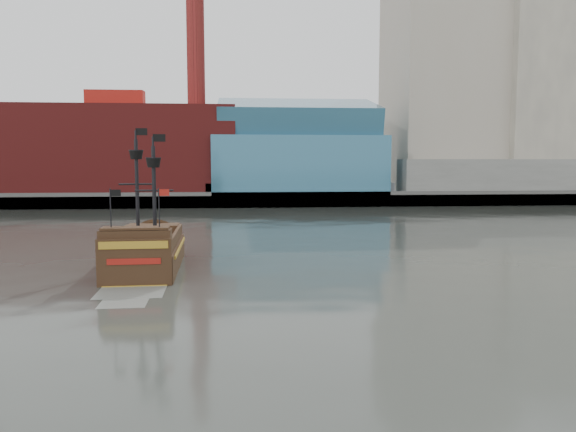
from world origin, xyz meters
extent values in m
plane|color=#2D302A|center=(0.00, 0.00, 0.00)|extent=(400.00, 400.00, 0.00)
cube|color=slate|center=(0.00, 92.00, 1.00)|extent=(220.00, 60.00, 2.00)
cube|color=#4C4C49|center=(0.00, 62.50, 1.30)|extent=(220.00, 1.00, 2.60)
cube|color=maroon|center=(-22.00, 72.00, 9.50)|extent=(42.00, 18.00, 15.00)
cube|color=#326985|center=(10.00, 70.00, 7.00)|extent=(30.00, 16.00, 10.00)
cube|color=#9E9483|center=(40.00, 80.00, 25.00)|extent=(20.00, 22.00, 46.00)
cube|color=#ADA591|center=(58.00, 76.00, 21.00)|extent=(18.00, 18.00, 38.00)
cube|color=#9E9483|center=(50.00, 97.00, 28.00)|extent=(24.00, 20.00, 52.00)
cube|color=slate|center=(48.00, 66.00, 5.00)|extent=(40.00, 6.00, 6.00)
cylinder|color=maroon|center=(-8.00, 74.00, 28.00)|extent=(3.20, 3.20, 22.00)
cube|color=#326985|center=(10.00, 70.00, 15.00)|extent=(28.00, 14.94, 8.78)
cube|color=black|center=(-7.43, 10.77, 0.57)|extent=(5.03, 11.44, 2.45)
cube|color=#522F1E|center=(-7.43, 10.77, 1.93)|extent=(4.53, 10.30, 0.28)
cube|color=black|center=(-7.56, 15.30, 2.26)|extent=(4.07, 2.38, 0.94)
cube|color=black|center=(-7.29, 5.87, 2.64)|extent=(4.52, 1.63, 1.70)
cube|color=black|center=(-7.27, 5.01, 1.13)|extent=(4.62, 0.37, 3.77)
cube|color=#AB8021|center=(-7.26, 4.87, 2.64)|extent=(4.24, 0.20, 0.47)
cube|color=maroon|center=(-7.26, 4.87, 1.60)|extent=(3.30, 0.17, 0.38)
cylinder|color=black|center=(-8.22, 12.17, 5.75)|extent=(0.27, 0.27, 7.35)
cylinder|color=black|center=(-6.53, 9.10, 5.47)|extent=(0.27, 0.27, 6.79)
cone|color=black|center=(-8.22, 12.17, 8.30)|extent=(1.07, 1.07, 0.66)
cone|color=black|center=(-6.53, 9.10, 7.73)|extent=(1.07, 1.07, 0.66)
cube|color=black|center=(-7.80, 12.18, 9.99)|extent=(0.85, 0.05, 0.52)
cube|color=black|center=(-6.11, 9.11, 9.43)|extent=(0.85, 0.05, 0.52)
cube|color=gray|center=(-7.22, 3.42, 0.01)|extent=(4.10, 3.51, 0.02)
camera|label=1|loc=(-0.80, -30.42, 7.95)|focal=35.00mm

